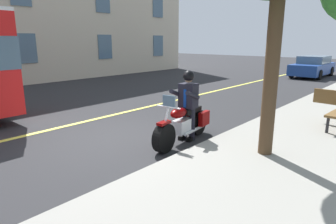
% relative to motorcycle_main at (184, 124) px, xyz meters
% --- Properties ---
extents(ground_plane, '(80.00, 80.00, 0.00)m').
position_rel_motorcycle_main_xyz_m(ground_plane, '(0.94, -1.39, -0.45)').
color(ground_plane, '#28282B').
extents(sidewalk_curb, '(60.00, 5.00, 0.15)m').
position_rel_motorcycle_main_xyz_m(sidewalk_curb, '(0.94, 3.11, -0.38)').
color(sidewalk_curb, gray).
rests_on(sidewalk_curb, ground_plane).
extents(lane_center_stripe, '(60.00, 0.16, 0.01)m').
position_rel_motorcycle_main_xyz_m(lane_center_stripe, '(0.94, -3.39, -0.45)').
color(lane_center_stripe, '#E5DB4C').
rests_on(lane_center_stripe, ground_plane).
extents(motorcycle_main, '(2.22, 0.77, 1.26)m').
position_rel_motorcycle_main_xyz_m(motorcycle_main, '(0.00, 0.00, 0.00)').
color(motorcycle_main, black).
rests_on(motorcycle_main, ground_plane).
extents(rider_main, '(0.67, 0.61, 1.74)m').
position_rel_motorcycle_main_xyz_m(rider_main, '(-0.19, -0.03, 0.58)').
color(rider_main, black).
rests_on(rider_main, ground_plane).
extents(car_silver, '(4.60, 1.92, 1.40)m').
position_rel_motorcycle_main_xyz_m(car_silver, '(-16.21, -1.60, 0.24)').
color(car_silver, navy).
rests_on(car_silver, ground_plane).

